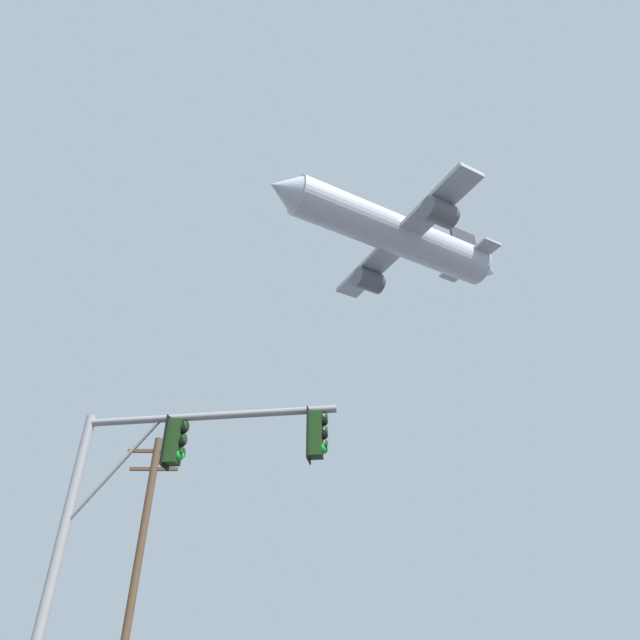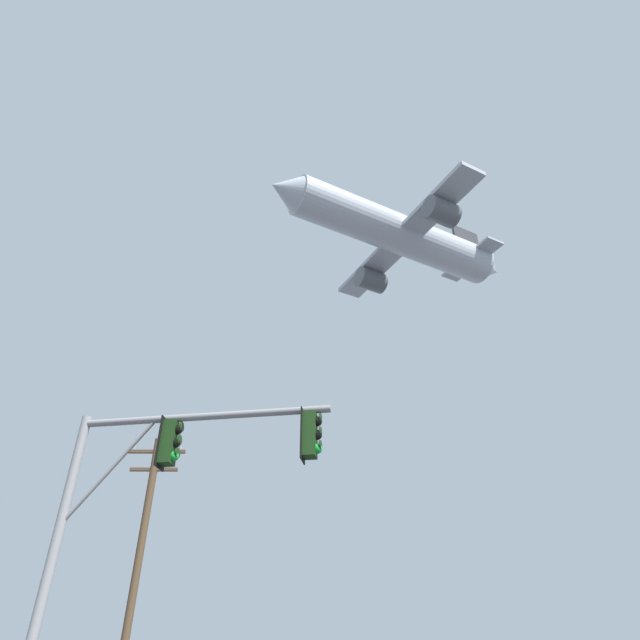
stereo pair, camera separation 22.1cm
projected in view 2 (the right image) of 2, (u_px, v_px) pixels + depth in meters
The scene contains 3 objects.
signal_pole_near at pixel (155, 488), 10.49m from camera, with size 5.33×1.08×6.26m.
utility_pole at pixel (139, 558), 18.78m from camera, with size 2.20×0.28×9.25m.
airplane at pixel (397, 234), 50.52m from camera, with size 23.98×18.51×6.97m.
Camera 2 is at (-0.57, -4.84, 1.75)m, focal length 30.28 mm.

